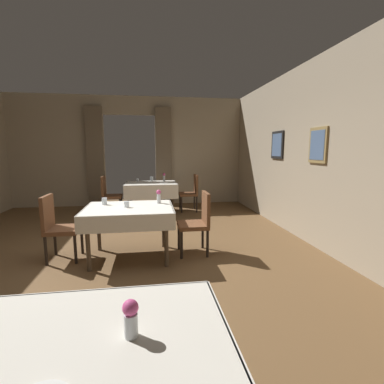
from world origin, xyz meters
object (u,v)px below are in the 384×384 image
dining_table_far (151,187)px  glass_far_c (138,180)px  dining_table_near (72,365)px  flower_vase_near (131,317)px  glass_mid_b (104,201)px  chair_mid_right (198,220)px  flower_vase_far (164,177)px  plate_far_b (164,183)px  chair_far_right (191,191)px  glass_far_d (152,179)px  chair_far_left (109,193)px  glass_mid_c (127,204)px  chair_mid_left (57,224)px  dining_table_mid (129,213)px  flower_vase_mid (159,196)px

dining_table_far → glass_far_c: size_ratio=15.07×
dining_table_near → dining_table_far: 5.75m
flower_vase_near → glass_mid_b: (-0.58, 3.05, -0.04)m
chair_mid_right → flower_vase_far: bearing=96.3°
plate_far_b → glass_mid_b: bearing=-112.2°
chair_far_right → plate_far_b: (-0.70, -0.26, 0.24)m
dining_table_near → chair_mid_right: chair_mid_right is taller
chair_far_right → glass_far_c: 1.40m
dining_table_far → glass_far_d: bearing=86.4°
flower_vase_far → glass_far_d: 0.33m
chair_far_left → glass_mid_c: 2.99m
dining_table_far → plate_far_b: 0.39m
dining_table_near → flower_vase_far: (0.70, 5.99, 0.20)m
chair_far_left → chair_far_right: (2.02, 0.07, 0.00)m
dining_table_far → chair_mid_left: 3.11m
dining_table_mid → glass_far_c: glass_far_c is taller
chair_mid_right → chair_far_right: same height
chair_far_right → flower_vase_near: (-1.12, -5.77, 0.33)m
flower_vase_mid → flower_vase_far: 2.93m
chair_far_left → glass_far_d: size_ratio=7.83×
glass_mid_b → chair_mid_right: bearing=-7.9°
chair_far_left → plate_far_b: chair_far_left is taller
dining_table_far → chair_mid_left: bearing=-115.2°
flower_vase_far → chair_far_left: bearing=-168.9°
flower_vase_near → chair_far_left: bearing=98.9°
glass_mid_b → chair_far_right: bearing=57.9°
dining_table_mid → flower_vase_far: flower_vase_far is taller
glass_far_d → flower_vase_far: bearing=-14.2°
chair_mid_left → flower_vase_near: (1.21, -2.90, 0.33)m
glass_mid_b → flower_vase_far: (1.03, 2.92, 0.06)m
flower_vase_far → glass_far_c: flower_vase_far is taller
chair_far_left → glass_far_c: 0.80m
flower_vase_near → flower_vase_mid: bearing=85.9°
dining_table_mid → flower_vase_mid: 0.53m
flower_vase_near → glass_far_d: bearing=88.7°
chair_mid_right → chair_far_left: same height
flower_vase_far → glass_far_c: (-0.67, 0.05, -0.07)m
glass_far_c → glass_far_d: (0.36, 0.02, 0.02)m
chair_far_left → dining_table_near: bearing=-83.5°
chair_mid_left → plate_far_b: bearing=58.0°
flower_vase_mid → glass_far_d: flower_vase_mid is taller
dining_table_far → glass_mid_b: bearing=-104.6°
chair_far_left → chair_mid_left: bearing=-96.4°
chair_mid_right → flower_vase_mid: (-0.57, 0.19, 0.35)m
glass_far_d → chair_far_left: bearing=-161.6°
chair_far_left → chair_far_right: 2.02m
flower_vase_near → dining_table_far: bearing=88.9°
dining_table_far → chair_far_right: bearing=3.2°
glass_far_c → chair_mid_right: bearing=-72.2°
dining_table_mid → chair_far_left: (-0.69, 2.89, -0.15)m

